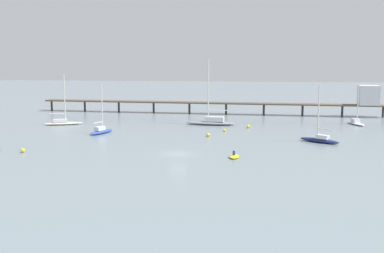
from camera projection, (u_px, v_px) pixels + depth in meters
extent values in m
plane|color=gray|center=(178.00, 154.00, 68.92)|extent=(400.00, 400.00, 0.00)
cube|color=brown|center=(208.00, 103.00, 116.34)|extent=(82.04, 7.80, 0.30)
cylinder|color=#38332D|center=(52.00, 106.00, 123.41)|extent=(0.50, 0.50, 2.52)
cylinder|color=#38332D|center=(85.00, 106.00, 121.89)|extent=(0.50, 0.50, 2.52)
cylinder|color=#38332D|center=(119.00, 107.00, 120.36)|extent=(0.50, 0.50, 2.52)
cylinder|color=#38332D|center=(154.00, 108.00, 118.83)|extent=(0.50, 0.50, 2.52)
cylinder|color=#38332D|center=(189.00, 108.00, 117.30)|extent=(0.50, 0.50, 2.52)
cylinder|color=#38332D|center=(226.00, 109.00, 115.77)|extent=(0.50, 0.50, 2.52)
cylinder|color=#38332D|center=(264.00, 110.00, 114.25)|extent=(0.50, 0.50, 2.52)
cylinder|color=#38332D|center=(302.00, 110.00, 112.72)|extent=(0.50, 0.50, 2.52)
cylinder|color=#38332D|center=(342.00, 111.00, 111.19)|extent=(0.50, 0.50, 2.52)
cylinder|color=#38332D|center=(383.00, 112.00, 109.66)|extent=(0.50, 0.50, 2.52)
cube|color=silver|center=(369.00, 95.00, 109.69)|extent=(4.56, 4.56, 4.40)
ellipsoid|color=#2D4CB7|center=(102.00, 132.00, 87.11)|extent=(3.49, 6.27, 0.64)
cube|color=silver|center=(100.00, 128.00, 86.58)|extent=(1.67, 2.27, 0.70)
cylinder|color=silver|center=(102.00, 107.00, 86.74)|extent=(0.19, 0.19, 8.27)
cylinder|color=silver|center=(98.00, 122.00, 85.99)|extent=(1.02, 2.47, 0.15)
ellipsoid|color=beige|center=(64.00, 123.00, 98.30)|extent=(7.70, 4.56, 0.56)
cube|color=silver|center=(60.00, 121.00, 98.06)|extent=(3.04, 2.23, 0.61)
cylinder|color=silver|center=(65.00, 98.00, 97.67)|extent=(0.21, 0.21, 9.59)
cylinder|color=silver|center=(57.00, 114.00, 97.71)|extent=(2.86, 1.29, 0.17)
ellipsoid|color=navy|center=(319.00, 140.00, 78.18)|extent=(6.49, 5.45, 0.65)
cube|color=silver|center=(323.00, 137.00, 77.71)|extent=(2.22, 2.06, 0.60)
cylinder|color=silver|center=(318.00, 111.00, 77.75)|extent=(0.20, 0.20, 8.68)
cylinder|color=silver|center=(325.00, 129.00, 77.24)|extent=(2.22, 1.73, 0.16)
ellipsoid|color=white|center=(356.00, 123.00, 98.60)|extent=(3.24, 6.59, 0.50)
cube|color=silver|center=(355.00, 120.00, 99.02)|extent=(1.68, 2.13, 0.64)
cylinder|color=silver|center=(358.00, 104.00, 97.72)|extent=(0.20, 0.20, 7.42)
cylinder|color=silver|center=(354.00, 115.00, 99.32)|extent=(0.74, 2.52, 0.16)
ellipsoid|color=gray|center=(211.00, 123.00, 98.16)|extent=(10.16, 3.32, 0.73)
cube|color=silver|center=(215.00, 119.00, 97.89)|extent=(3.87, 2.08, 0.94)
cylinder|color=silver|center=(208.00, 90.00, 97.31)|extent=(0.24, 0.24, 12.42)
cylinder|color=silver|center=(218.00, 110.00, 97.51)|extent=(3.95, 0.49, 0.19)
ellipsoid|color=yellow|center=(234.00, 156.00, 66.52)|extent=(1.40, 2.94, 0.35)
cylinder|color=navy|center=(234.00, 153.00, 66.46)|extent=(0.37, 0.37, 0.55)
sphere|color=tan|center=(234.00, 150.00, 66.40)|extent=(0.24, 0.24, 0.24)
sphere|color=yellow|center=(224.00, 130.00, 89.26)|extent=(0.51, 0.51, 0.51)
sphere|color=yellow|center=(23.00, 150.00, 69.92)|extent=(0.65, 0.65, 0.65)
sphere|color=yellow|center=(248.00, 126.00, 93.77)|extent=(0.63, 0.63, 0.63)
sphere|color=yellow|center=(208.00, 135.00, 83.86)|extent=(0.64, 0.64, 0.64)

